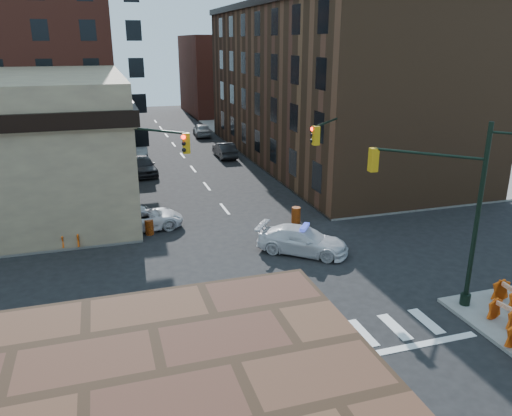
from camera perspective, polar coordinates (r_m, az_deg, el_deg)
ground at (r=25.92m, az=1.78°, el=-6.88°), size 140.00×140.00×0.00m
sidewalk_ne at (r=63.84m, az=11.86°, el=8.17°), size 34.00×54.50×0.15m
commercial_row_ne at (r=49.36m, az=7.79°, el=13.57°), size 14.00×34.00×14.00m
filler_nw at (r=84.57m, az=-23.78°, el=14.91°), size 20.00×18.00×16.00m
filler_ne at (r=83.16m, az=-2.23°, el=14.98°), size 16.00×16.00×12.00m
signal_pole_se at (r=22.52m, az=21.38°, el=0.43°), size 5.40×5.27×8.00m
signal_pole_nw at (r=28.33m, az=-13.05°, el=4.20°), size 3.58×3.67×8.00m
signal_pole_ne at (r=31.37m, az=8.80°, el=5.83°), size 3.67×3.58×8.00m
tree_ne_near at (r=51.03m, az=0.24°, el=9.92°), size 3.00×3.00×4.85m
tree_ne_far at (r=58.64m, az=-2.17°, el=11.03°), size 3.00×3.00×4.85m
police_car at (r=27.56m, az=5.34°, el=-3.70°), size 5.24×4.67×1.46m
pickup at (r=31.69m, az=-12.86°, el=-1.16°), size 5.18×2.68×1.40m
parked_car_wnear at (r=44.77m, az=-12.80°, el=4.75°), size 2.45×4.97×1.63m
parked_car_wfar at (r=52.10m, az=-13.28°, el=6.58°), size 1.83×4.80×1.56m
parked_car_wdeep at (r=66.21m, az=-15.37°, el=8.81°), size 2.48×4.94×1.38m
parked_car_enear at (r=50.50m, az=-3.60°, el=6.65°), size 1.64×4.61×1.51m
parked_car_efar at (r=62.31m, az=-6.22°, el=8.89°), size 2.25×4.85×1.61m
pedestrian_a at (r=29.94m, az=-20.56°, el=-2.41°), size 0.76×0.67×1.75m
pedestrian_b at (r=30.31m, az=-22.52°, el=-2.24°), size 0.93×0.73×1.91m
pedestrian_c at (r=30.04m, az=-23.12°, el=-2.48°), size 1.20×0.68×1.93m
barrel_road at (r=32.13m, az=4.59°, el=-0.80°), size 0.65×0.65×1.03m
barrel_bank at (r=30.78m, az=-12.09°, el=-2.18°), size 0.51×0.51×0.90m
barricade_se_a at (r=24.52m, az=26.89°, el=-8.95°), size 0.71×1.32×0.97m
barricade_se_b at (r=23.02m, az=26.49°, el=-10.81°), size 0.80×1.27×0.88m
barricade_nw_a at (r=31.65m, az=-18.96°, el=-2.01°), size 1.18×0.77×0.82m
barricade_nw_b at (r=29.82m, az=-20.34°, el=-3.43°), size 1.15×0.70×0.81m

